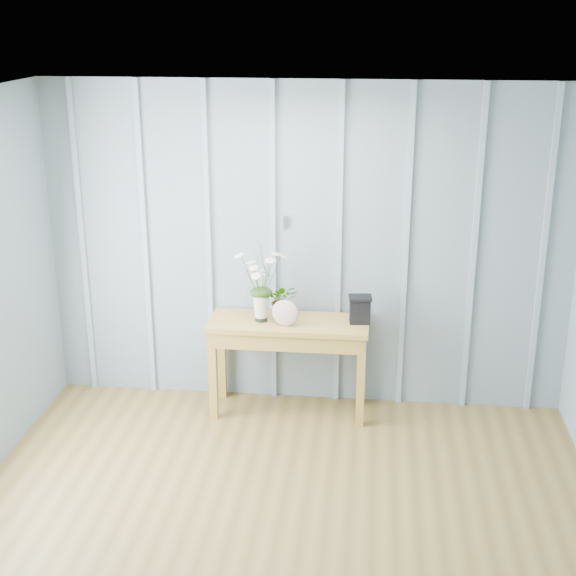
# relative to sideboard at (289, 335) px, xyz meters

# --- Properties ---
(room_shell) EXTENTS (4.00, 4.50, 2.50)m
(room_shell) POSITION_rel_sideboard_xyz_m (0.10, -1.08, 1.35)
(room_shell) COLOR gray
(room_shell) RESTS_ON ground
(sideboard) EXTENTS (1.20, 0.45, 0.75)m
(sideboard) POSITION_rel_sideboard_xyz_m (0.00, 0.00, 0.00)
(sideboard) COLOR olive
(sideboard) RESTS_ON ground
(daisy_vase) EXTENTS (0.41, 0.31, 0.58)m
(daisy_vase) POSITION_rel_sideboard_xyz_m (-0.21, -0.02, 0.48)
(daisy_vase) COLOR black
(daisy_vase) RESTS_ON sideboard
(spider_plant) EXTENTS (0.25, 0.22, 0.26)m
(spider_plant) POSITION_rel_sideboard_xyz_m (-0.06, 0.11, 0.24)
(spider_plant) COLOR #1B370F
(spider_plant) RESTS_ON sideboard
(felt_disc_vessel) EXTENTS (0.21, 0.10, 0.20)m
(felt_disc_vessel) POSITION_rel_sideboard_xyz_m (-0.01, -0.10, 0.22)
(felt_disc_vessel) COLOR #8E566A
(felt_disc_vessel) RESTS_ON sideboard
(carved_box) EXTENTS (0.18, 0.15, 0.21)m
(carved_box) POSITION_rel_sideboard_xyz_m (0.53, 0.03, 0.22)
(carved_box) COLOR black
(carved_box) RESTS_ON sideboard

